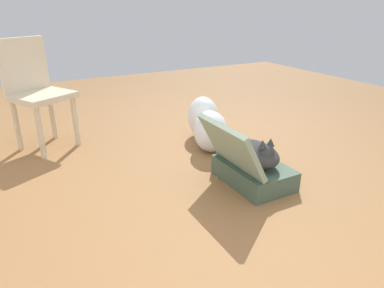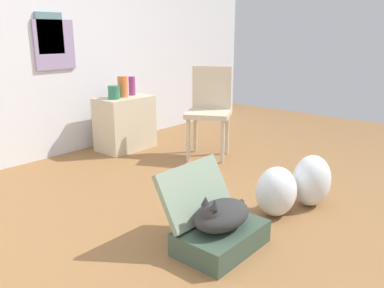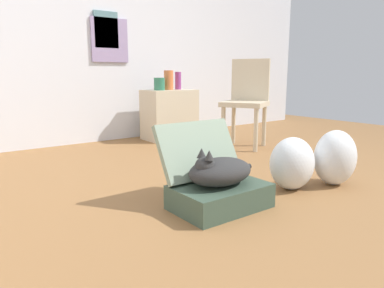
{
  "view_description": "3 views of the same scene",
  "coord_description": "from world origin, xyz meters",
  "px_view_note": "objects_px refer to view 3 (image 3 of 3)",
  "views": [
    {
      "loc": [
        -2.1,
        1.19,
        1.18
      ],
      "look_at": [
        -0.39,
        0.27,
        0.38
      ],
      "focal_mm": 32.36,
      "sensor_mm": 36.0,
      "label": 1
    },
    {
      "loc": [
        -2.1,
        -1.46,
        1.25
      ],
      "look_at": [
        -0.07,
        0.28,
        0.49
      ],
      "focal_mm": 36.7,
      "sensor_mm": 36.0,
      "label": 2
    },
    {
      "loc": [
        -1.7,
        -1.71,
        0.77
      ],
      "look_at": [
        -0.15,
        0.36,
        0.26
      ],
      "focal_mm": 33.58,
      "sensor_mm": 36.0,
      "label": 3
    }
  ],
  "objects_px": {
    "vase_short": "(178,81)",
    "suitcase_base": "(220,196)",
    "vase_round": "(169,80)",
    "side_table": "(169,115)",
    "plastic_bag_white": "(292,163)",
    "plastic_bag_clear": "(335,158)",
    "chair": "(247,99)",
    "vase_tall": "(159,84)",
    "cat": "(219,171)"
  },
  "relations": [
    {
      "from": "plastic_bag_white",
      "to": "vase_round",
      "type": "relative_size",
      "value": 1.58
    },
    {
      "from": "vase_short",
      "to": "vase_round",
      "type": "height_order",
      "value": "vase_round"
    },
    {
      "from": "vase_short",
      "to": "vase_round",
      "type": "distance_m",
      "value": 0.15
    },
    {
      "from": "cat",
      "to": "side_table",
      "type": "height_order",
      "value": "side_table"
    },
    {
      "from": "vase_tall",
      "to": "vase_short",
      "type": "xyz_separation_m",
      "value": [
        0.3,
        0.05,
        0.03
      ]
    },
    {
      "from": "suitcase_base",
      "to": "side_table",
      "type": "distance_m",
      "value": 2.32
    },
    {
      "from": "vase_short",
      "to": "chair",
      "type": "distance_m",
      "value": 0.95
    },
    {
      "from": "cat",
      "to": "plastic_bag_white",
      "type": "bearing_deg",
      "value": -1.9
    },
    {
      "from": "plastic_bag_white",
      "to": "chair",
      "type": "bearing_deg",
      "value": 56.9
    },
    {
      "from": "cat",
      "to": "plastic_bag_white",
      "type": "distance_m",
      "value": 0.63
    },
    {
      "from": "chair",
      "to": "side_table",
      "type": "bearing_deg",
      "value": 177.24
    },
    {
      "from": "suitcase_base",
      "to": "cat",
      "type": "xyz_separation_m",
      "value": [
        -0.01,
        0.0,
        0.15
      ]
    },
    {
      "from": "cat",
      "to": "vase_short",
      "type": "xyz_separation_m",
      "value": [
        1.17,
        2.1,
        0.46
      ]
    },
    {
      "from": "plastic_bag_white",
      "to": "vase_short",
      "type": "bearing_deg",
      "value": 75.67
    },
    {
      "from": "suitcase_base",
      "to": "vase_round",
      "type": "bearing_deg",
      "value": 64.05
    },
    {
      "from": "suitcase_base",
      "to": "plastic_bag_white",
      "type": "height_order",
      "value": "plastic_bag_white"
    },
    {
      "from": "side_table",
      "to": "vase_short",
      "type": "bearing_deg",
      "value": 11.18
    },
    {
      "from": "side_table",
      "to": "chair",
      "type": "bearing_deg",
      "value": -64.78
    },
    {
      "from": "cat",
      "to": "vase_tall",
      "type": "xyz_separation_m",
      "value": [
        0.88,
        2.05,
        0.43
      ]
    },
    {
      "from": "vase_short",
      "to": "suitcase_base",
      "type": "bearing_deg",
      "value": -118.91
    },
    {
      "from": "plastic_bag_clear",
      "to": "vase_short",
      "type": "bearing_deg",
      "value": 84.39
    },
    {
      "from": "vase_tall",
      "to": "side_table",
      "type": "bearing_deg",
      "value": 9.69
    },
    {
      "from": "suitcase_base",
      "to": "vase_round",
      "type": "xyz_separation_m",
      "value": [
        1.01,
        2.08,
        0.62
      ]
    },
    {
      "from": "vase_round",
      "to": "side_table",
      "type": "bearing_deg",
      "value": -90.0
    },
    {
      "from": "cat",
      "to": "vase_round",
      "type": "xyz_separation_m",
      "value": [
        1.02,
        2.08,
        0.47
      ]
    },
    {
      "from": "suitcase_base",
      "to": "chair",
      "type": "distance_m",
      "value": 1.92
    },
    {
      "from": "suitcase_base",
      "to": "cat",
      "type": "distance_m",
      "value": 0.15
    },
    {
      "from": "plastic_bag_clear",
      "to": "vase_round",
      "type": "bearing_deg",
      "value": 88.15
    },
    {
      "from": "cat",
      "to": "plastic_bag_clear",
      "type": "relative_size",
      "value": 1.26
    },
    {
      "from": "plastic_bag_clear",
      "to": "chair",
      "type": "distance_m",
      "value": 1.46
    },
    {
      "from": "plastic_bag_white",
      "to": "vase_round",
      "type": "xyz_separation_m",
      "value": [
        0.39,
        2.1,
        0.52
      ]
    },
    {
      "from": "plastic_bag_white",
      "to": "vase_tall",
      "type": "relative_size",
      "value": 2.51
    },
    {
      "from": "plastic_bag_clear",
      "to": "vase_short",
      "type": "distance_m",
      "value": 2.3
    },
    {
      "from": "cat",
      "to": "plastic_bag_clear",
      "type": "distance_m",
      "value": 0.96
    },
    {
      "from": "suitcase_base",
      "to": "vase_tall",
      "type": "height_order",
      "value": "vase_tall"
    },
    {
      "from": "cat",
      "to": "plastic_bag_clear",
      "type": "bearing_deg",
      "value": -8.11
    },
    {
      "from": "side_table",
      "to": "plastic_bag_clear",
      "type": "bearing_deg",
      "value": -91.86
    },
    {
      "from": "cat",
      "to": "side_table",
      "type": "relative_size",
      "value": 0.82
    },
    {
      "from": "plastic_bag_white",
      "to": "chair",
      "type": "height_order",
      "value": "chair"
    },
    {
      "from": "chair",
      "to": "vase_short",
      "type": "bearing_deg",
      "value": 168.19
    },
    {
      "from": "vase_round",
      "to": "plastic_bag_white",
      "type": "bearing_deg",
      "value": -100.62
    },
    {
      "from": "plastic_bag_white",
      "to": "cat",
      "type": "bearing_deg",
      "value": 178.1
    },
    {
      "from": "suitcase_base",
      "to": "chair",
      "type": "relative_size",
      "value": 0.58
    },
    {
      "from": "plastic_bag_clear",
      "to": "vase_short",
      "type": "relative_size",
      "value": 1.87
    },
    {
      "from": "plastic_bag_clear",
      "to": "vase_tall",
      "type": "relative_size",
      "value": 2.73
    },
    {
      "from": "plastic_bag_white",
      "to": "vase_short",
      "type": "distance_m",
      "value": 2.25
    },
    {
      "from": "vase_short",
      "to": "chair",
      "type": "xyz_separation_m",
      "value": [
        0.26,
        -0.9,
        -0.18
      ]
    },
    {
      "from": "vase_short",
      "to": "plastic_bag_clear",
      "type": "bearing_deg",
      "value": -95.61
    },
    {
      "from": "suitcase_base",
      "to": "plastic_bag_white",
      "type": "relative_size",
      "value": 1.52
    },
    {
      "from": "cat",
      "to": "vase_tall",
      "type": "distance_m",
      "value": 2.27
    }
  ]
}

